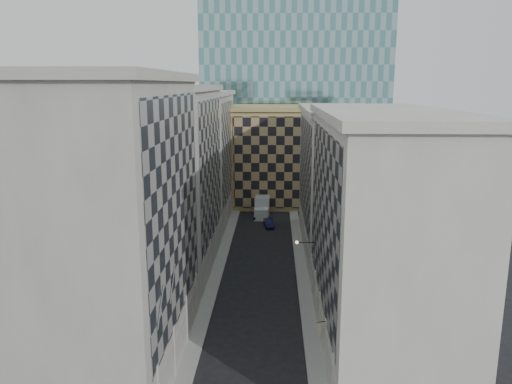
# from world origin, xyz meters

# --- Properties ---
(sidewalk_west) EXTENTS (1.50, 100.00, 0.15)m
(sidewalk_west) POSITION_xyz_m (-5.25, 30.00, 0.07)
(sidewalk_west) COLOR gray
(sidewalk_west) RESTS_ON ground
(sidewalk_east) EXTENTS (1.50, 100.00, 0.15)m
(sidewalk_east) POSITION_xyz_m (5.25, 30.00, 0.07)
(sidewalk_east) COLOR gray
(sidewalk_east) RESTS_ON ground
(bldg_left_a) EXTENTS (10.80, 22.80, 23.70)m
(bldg_left_a) POSITION_xyz_m (-10.88, 11.00, 11.82)
(bldg_left_a) COLOR gray
(bldg_left_a) RESTS_ON ground
(bldg_left_b) EXTENTS (10.80, 22.80, 22.70)m
(bldg_left_b) POSITION_xyz_m (-10.88, 33.00, 11.32)
(bldg_left_b) COLOR #9B9790
(bldg_left_b) RESTS_ON ground
(bldg_left_c) EXTENTS (10.80, 22.80, 21.70)m
(bldg_left_c) POSITION_xyz_m (-10.88, 55.00, 10.83)
(bldg_left_c) COLOR gray
(bldg_left_c) RESTS_ON ground
(bldg_right_a) EXTENTS (10.80, 26.80, 20.70)m
(bldg_right_a) POSITION_xyz_m (10.88, 15.00, 10.32)
(bldg_right_a) COLOR #B4B0A5
(bldg_right_a) RESTS_ON ground
(bldg_right_b) EXTENTS (10.80, 28.80, 19.70)m
(bldg_right_b) POSITION_xyz_m (10.89, 42.00, 9.85)
(bldg_right_b) COLOR #B4B0A5
(bldg_right_b) RESTS_ON ground
(tan_block) EXTENTS (16.80, 14.80, 18.80)m
(tan_block) POSITION_xyz_m (2.00, 67.90, 9.44)
(tan_block) COLOR tan
(tan_block) RESTS_ON ground
(church_tower) EXTENTS (7.20, 7.20, 51.50)m
(church_tower) POSITION_xyz_m (0.00, 82.00, 26.95)
(church_tower) COLOR #2E2924
(church_tower) RESTS_ON ground
(flagpoles_left) EXTENTS (0.10, 6.33, 2.33)m
(flagpoles_left) POSITION_xyz_m (-5.90, 6.00, 8.00)
(flagpoles_left) COLOR gray
(flagpoles_left) RESTS_ON ground
(bracket_lamp) EXTENTS (1.98, 0.36, 0.36)m
(bracket_lamp) POSITION_xyz_m (4.38, 24.00, 6.20)
(bracket_lamp) COLOR black
(bracket_lamp) RESTS_ON ground
(box_truck) EXTENTS (2.65, 6.16, 3.34)m
(box_truck) POSITION_xyz_m (-0.40, 57.60, 1.46)
(box_truck) COLOR silver
(box_truck) RESTS_ON ground
(dark_car) EXTENTS (1.91, 4.10, 1.30)m
(dark_car) POSITION_xyz_m (0.89, 51.10, 0.65)
(dark_car) COLOR #0E1336
(dark_car) RESTS_ON ground
(shop_sign) EXTENTS (0.78, 0.68, 0.78)m
(shop_sign) POSITION_xyz_m (5.42, 9.73, 3.84)
(shop_sign) COLOR black
(shop_sign) RESTS_ON ground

